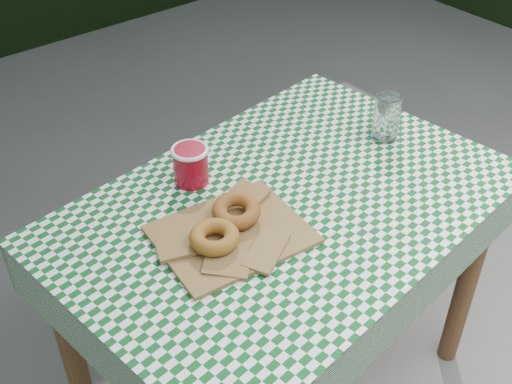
% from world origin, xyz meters
% --- Properties ---
extents(ground, '(60.00, 60.00, 0.00)m').
position_xyz_m(ground, '(0.00, 0.00, 0.00)').
color(ground, '#53534E').
rests_on(ground, ground).
extents(table, '(1.17, 0.85, 0.75)m').
position_xyz_m(table, '(-0.10, 0.05, 0.38)').
color(table, brown).
rests_on(table, ground).
extents(tablecloth, '(1.19, 0.88, 0.01)m').
position_xyz_m(tablecloth, '(-0.10, 0.05, 0.75)').
color(tablecloth, '#0B4B1B').
rests_on(tablecloth, table).
extents(paper_bag, '(0.36, 0.30, 0.02)m').
position_xyz_m(paper_bag, '(-0.28, 0.04, 0.76)').
color(paper_bag, olive).
rests_on(paper_bag, tablecloth).
extents(bagel_front, '(0.12, 0.12, 0.03)m').
position_xyz_m(bagel_front, '(-0.33, 0.03, 0.79)').
color(bagel_front, '#8F5F1D').
rests_on(bagel_front, paper_bag).
extents(bagel_back, '(0.16, 0.16, 0.04)m').
position_xyz_m(bagel_back, '(-0.24, 0.07, 0.79)').
color(bagel_back, brown).
rests_on(bagel_back, paper_bag).
extents(coffee_mug, '(0.23, 0.23, 0.10)m').
position_xyz_m(coffee_mug, '(-0.23, 0.26, 0.80)').
color(coffee_mug, maroon).
rests_on(coffee_mug, tablecloth).
extents(drinking_glass, '(0.09, 0.09, 0.13)m').
position_xyz_m(drinking_glass, '(0.30, 0.10, 0.82)').
color(drinking_glass, silver).
rests_on(drinking_glass, tablecloth).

